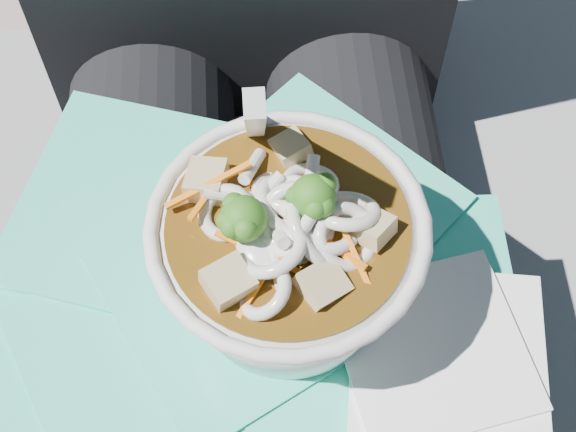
{
  "coord_description": "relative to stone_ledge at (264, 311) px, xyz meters",
  "views": [
    {
      "loc": [
        0.0,
        -0.23,
        1.09
      ],
      "look_at": [
        0.02,
        -0.01,
        0.71
      ],
      "focal_mm": 50.0,
      "sensor_mm": 36.0,
      "label": 1
    }
  ],
  "objects": [
    {
      "name": "stone_ledge",
      "position": [
        0.0,
        0.0,
        0.0
      ],
      "size": [
        1.01,
        0.52,
        0.45
      ],
      "primitive_type": "cube",
      "rotation": [
        0.0,
        0.0,
        0.02
      ],
      "color": "slate",
      "rests_on": "ground"
    },
    {
      "name": "udon_bowl",
      "position": [
        0.02,
        -0.16,
        0.44
      ],
      "size": [
        0.19,
        0.19,
        0.2
      ],
      "color": "silver",
      "rests_on": "plastic_bag"
    },
    {
      "name": "plastic_bag",
      "position": [
        -0.01,
        -0.15,
        0.38
      ],
      "size": [
        0.4,
        0.34,
        0.01
      ],
      "color": "#30C8A8",
      "rests_on": "lap"
    },
    {
      "name": "napkins",
      "position": [
        0.11,
        -0.21,
        0.39
      ],
      "size": [
        0.14,
        0.14,
        0.01
      ],
      "color": "white",
      "rests_on": "plastic_bag"
    },
    {
      "name": "person_body",
      "position": [
        -0.0,
        -0.06,
        0.32
      ],
      "size": [
        0.34,
        0.94,
        0.99
      ],
      "color": "black",
      "rests_on": "ground"
    },
    {
      "name": "lap",
      "position": [
        0.0,
        -0.15,
        0.3
      ],
      "size": [
        0.32,
        0.48,
        0.14
      ],
      "color": "black",
      "rests_on": "stone_ledge"
    }
  ]
}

